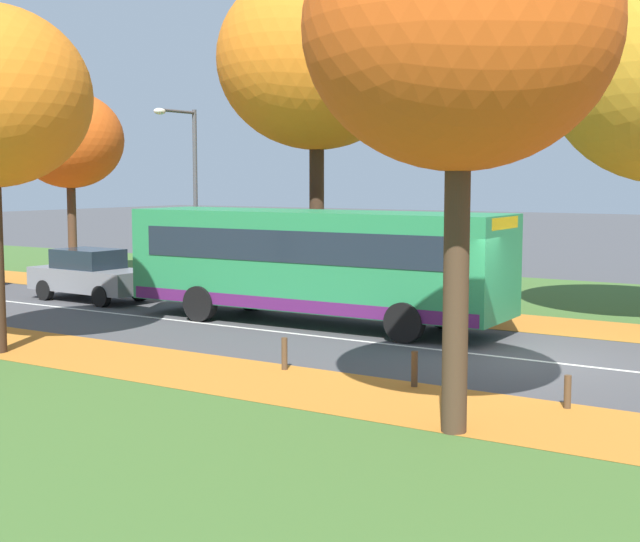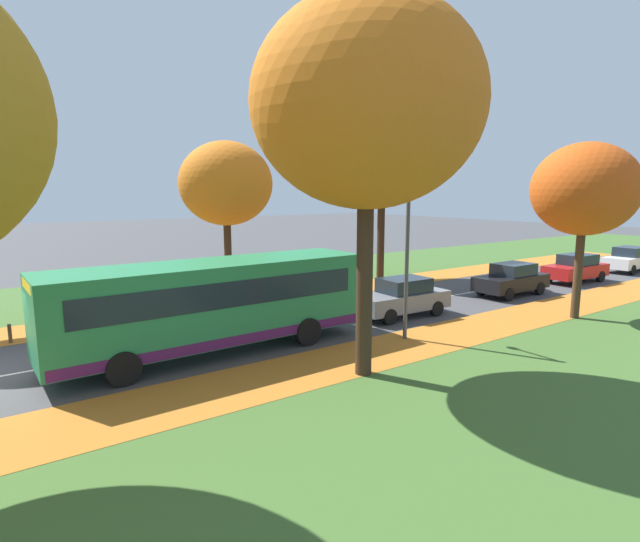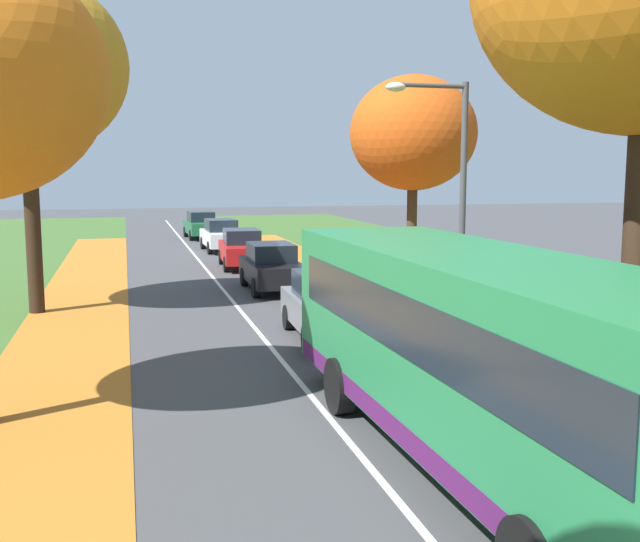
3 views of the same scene
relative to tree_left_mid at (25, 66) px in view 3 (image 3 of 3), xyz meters
The scene contains 13 objects.
leaf_litter_left 9.32m from the tree_left_mid, 79.02° to the right, with size 2.80×60.00×0.00m, color #B26B23.
grass_verge_right 16.53m from the tree_left_mid, ahead, with size 12.00×90.00×0.01m, color #3D6028.
leaf_litter_right 13.89m from the tree_left_mid, 30.26° to the right, with size 2.80×60.00×0.00m, color #B26B23.
road_centre_line 9.07m from the tree_left_mid, ahead, with size 0.12×80.00×0.01m, color silver.
tree_left_mid is the anchor object (origin of this frame).
tree_right_mid 11.84m from the tree_left_mid, ahead, with size 4.13×4.13×7.16m.
streetlamp_right 12.56m from the tree_left_mid, 38.87° to the right, with size 1.89×0.28×6.00m.
bus 16.45m from the tree_left_mid, 62.22° to the right, with size 2.82×10.45×2.98m.
car_grey_lead 10.99m from the tree_left_mid, 36.31° to the right, with size 1.91×4.26×1.62m.
car_black_following 9.90m from the tree_left_mid, 17.02° to the left, with size 1.81×4.21×1.62m.
car_red_third_in_line 12.88m from the tree_left_mid, 49.58° to the left, with size 1.94×4.28×1.62m.
car_white_fourth_in_line 18.04m from the tree_left_mid, 64.55° to the left, with size 1.88×4.25×1.62m.
car_green_trailing 24.61m from the tree_left_mid, 72.93° to the left, with size 1.94×4.28×1.62m.
Camera 3 is at (-3.19, -2.73, 4.12)m, focal length 42.00 mm.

